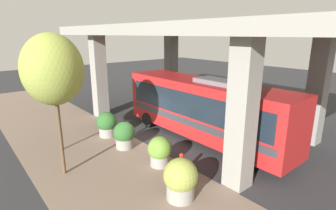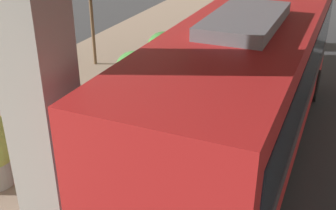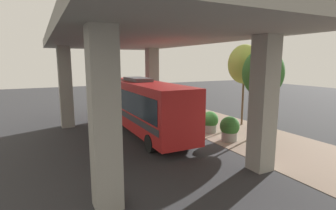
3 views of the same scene
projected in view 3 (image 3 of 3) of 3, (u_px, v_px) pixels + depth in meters
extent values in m
plane|color=#2D2D30|center=(195.00, 134.00, 17.76)|extent=(80.00, 80.00, 0.00)
cube|color=#7A6656|center=(230.00, 129.00, 19.08)|extent=(6.00, 40.00, 0.02)
cube|color=gray|center=(152.00, 84.00, 22.54)|extent=(0.90, 0.90, 6.01)
cube|color=gray|center=(263.00, 105.00, 11.55)|extent=(0.90, 0.90, 6.01)
cube|color=gray|center=(66.00, 87.00, 19.45)|extent=(0.90, 0.90, 6.01)
cube|color=gray|center=(105.00, 120.00, 8.46)|extent=(0.90, 0.90, 6.01)
cube|color=gray|center=(138.00, 36.00, 14.96)|extent=(9.40, 20.45, 0.60)
cube|color=#B21E1E|center=(144.00, 105.00, 17.85)|extent=(2.52, 11.05, 3.07)
cube|color=#19232D|center=(144.00, 99.00, 17.79)|extent=(2.56, 10.16, 1.35)
cube|color=#333338|center=(144.00, 113.00, 17.95)|extent=(2.56, 10.49, 0.37)
cube|color=slate|center=(138.00, 79.00, 18.56)|extent=(1.26, 2.76, 0.24)
cylinder|color=black|center=(187.00, 138.00, 15.21)|extent=(0.28, 1.00, 1.00)
cylinder|color=black|center=(150.00, 144.00, 14.17)|extent=(0.28, 1.00, 1.00)
cylinder|color=black|center=(142.00, 115.00, 21.78)|extent=(0.28, 1.00, 1.00)
cylinder|color=black|center=(114.00, 118.00, 20.74)|extent=(0.28, 1.00, 1.00)
cylinder|color=red|center=(176.00, 115.00, 21.75)|extent=(0.20, 0.20, 0.94)
sphere|color=red|center=(176.00, 109.00, 21.66)|extent=(0.19, 0.19, 0.19)
cylinder|color=red|center=(178.00, 114.00, 21.79)|extent=(0.12, 0.09, 0.09)
cylinder|color=red|center=(175.00, 114.00, 21.66)|extent=(0.12, 0.09, 0.09)
cylinder|color=gray|center=(186.00, 121.00, 20.63)|extent=(0.92, 0.92, 0.56)
sphere|color=olive|center=(186.00, 113.00, 20.53)|extent=(1.15, 1.15, 1.15)
sphere|color=orange|center=(184.00, 116.00, 20.59)|extent=(0.32, 0.32, 0.32)
cylinder|color=gray|center=(229.00, 136.00, 16.31)|extent=(0.97, 0.97, 0.60)
sphere|color=#2D6028|center=(230.00, 126.00, 16.21)|extent=(1.22, 1.22, 1.22)
sphere|color=#BF334C|center=(227.00, 129.00, 16.27)|extent=(0.34, 0.34, 0.34)
cylinder|color=gray|center=(210.00, 128.00, 18.25)|extent=(0.96, 0.96, 0.58)
sphere|color=#2D6028|center=(210.00, 120.00, 18.15)|extent=(1.17, 1.17, 1.17)
sphere|color=orange|center=(208.00, 122.00, 18.22)|extent=(0.34, 0.34, 0.34)
cylinder|color=gray|center=(181.00, 113.00, 23.34)|extent=(1.07, 1.07, 0.63)
sphere|color=olive|center=(181.00, 106.00, 23.23)|extent=(1.31, 1.31, 1.31)
sphere|color=#BF334C|center=(179.00, 108.00, 23.30)|extent=(0.37, 0.37, 0.37)
cylinder|color=brown|center=(243.00, 100.00, 20.13)|extent=(0.15, 0.15, 3.96)
ellipsoid|color=olive|center=(244.00, 64.00, 19.68)|extent=(2.45, 2.45, 2.94)
cylinder|color=brown|center=(261.00, 110.00, 17.51)|extent=(0.12, 0.12, 3.36)
ellipsoid|color=#2D6028|center=(263.00, 73.00, 17.10)|extent=(2.66, 2.66, 3.19)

